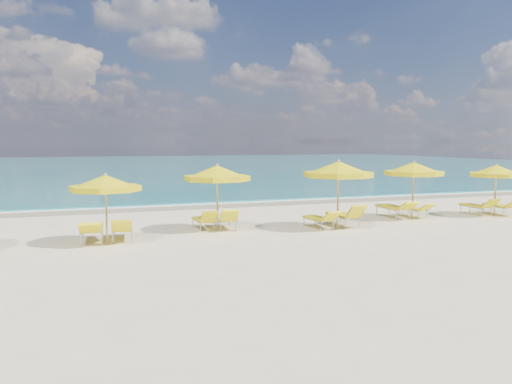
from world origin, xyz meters
name	(u,v)px	position (x,y,z in m)	size (l,w,h in m)	color
ground_plane	(270,231)	(0.00, 0.00, 0.00)	(120.00, 120.00, 0.00)	beige
ocean	(133,166)	(0.00, 48.00, 0.00)	(120.00, 80.00, 0.30)	#136E6F
wet_sand_band	(216,205)	(0.00, 7.40, 0.00)	(120.00, 2.60, 0.01)	tan
foam_line	(212,203)	(0.00, 8.20, 0.00)	(120.00, 1.20, 0.03)	white
whitecap_near	(84,191)	(-6.00, 17.00, 0.00)	(14.00, 0.36, 0.05)	white
whitecap_far	(257,178)	(8.00, 24.00, 0.00)	(18.00, 0.30, 0.05)	white
umbrella_3	(106,184)	(-5.45, -0.52, 1.82)	(2.48, 2.48, 2.14)	tan
umbrella_4	(217,174)	(-1.73, 0.58, 1.97)	(3.01, 3.01, 2.32)	tan
umbrella_5	(338,170)	(2.35, -0.49, 2.08)	(2.96, 2.96, 2.44)	tan
umbrella_6	(414,169)	(6.28, 0.59, 1.98)	(2.52, 2.52, 2.32)	tan
umbrella_7	(496,171)	(10.02, 0.16, 1.85)	(2.74, 2.74, 2.17)	tan
lounger_3_left	(92,234)	(-5.87, 0.02, 0.24)	(0.76, 2.07, 0.80)	#A5A8AD
lounger_3_right	(122,233)	(-4.96, 0.04, 0.23)	(0.77, 1.89, 0.81)	#A5A8AD
lounger_4_left	(203,224)	(-2.13, 1.02, 0.20)	(0.60, 1.59, 0.77)	#A5A8AD
lounger_4_right	(225,222)	(-1.36, 0.90, 0.22)	(0.74, 1.79, 0.83)	#A5A8AD
lounger_5_left	(319,222)	(1.80, -0.13, 0.20)	(0.77, 1.72, 0.74)	#A5A8AD
lounger_5_right	(344,219)	(2.87, 0.02, 0.24)	(0.72, 1.88, 0.91)	#A5A8AD
lounger_6_left	(394,212)	(5.78, 1.13, 0.25)	(0.74, 2.09, 0.82)	#A5A8AD
lounger_6_right	(414,212)	(6.69, 1.05, 0.19)	(0.71, 1.66, 0.67)	#A5A8AD
lounger_7_left	(476,209)	(9.60, 0.71, 0.22)	(0.64, 1.76, 0.79)	#A5A8AD
lounger_7_right	(500,209)	(10.52, 0.38, 0.22)	(0.74, 1.87, 0.77)	#A5A8AD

